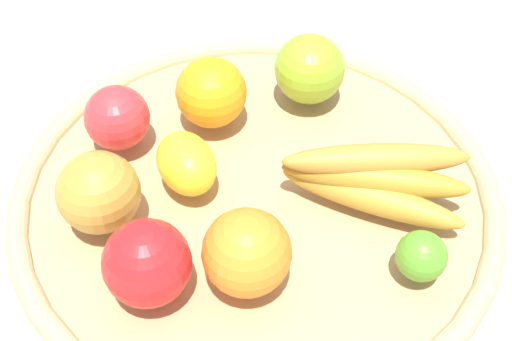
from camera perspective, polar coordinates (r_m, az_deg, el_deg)
ground_plane at (r=0.70m, az=0.00°, el=-2.95°), size 2.40×2.40×0.00m
basket at (r=0.69m, az=0.00°, el=-2.05°), size 0.47×0.47×0.03m
banana_bunch at (r=0.65m, az=9.48°, el=-0.62°), size 0.17×0.15×0.06m
apple_2 at (r=0.58m, az=-8.75°, el=-7.37°), size 0.10×0.10×0.07m
apple_1 at (r=0.71m, az=-11.10°, el=4.19°), size 0.08×0.08×0.06m
lime_0 at (r=0.61m, az=13.15°, el=-6.71°), size 0.06×0.06×0.04m
orange_1 at (r=0.58m, az=-0.75°, el=-6.61°), size 0.10×0.10×0.07m
orange_0 at (r=0.72m, az=-3.85°, el=6.21°), size 0.10×0.10×0.07m
lemon_0 at (r=0.66m, az=-5.61°, el=0.58°), size 0.05×0.07×0.05m
apple_0 at (r=0.63m, az=-12.54°, el=-1.73°), size 0.10×0.10×0.07m
apple_3 at (r=0.75m, az=4.33°, el=8.15°), size 0.08×0.08×0.07m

